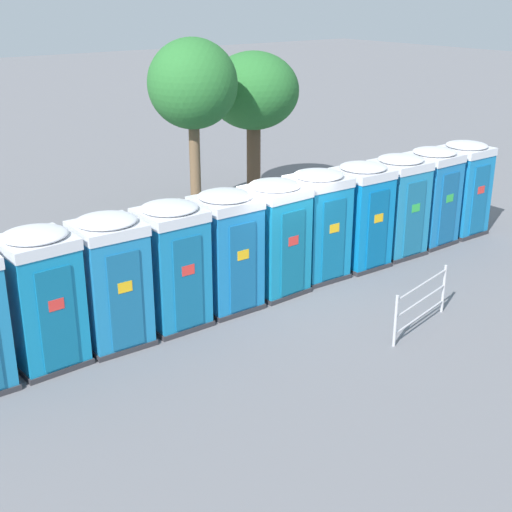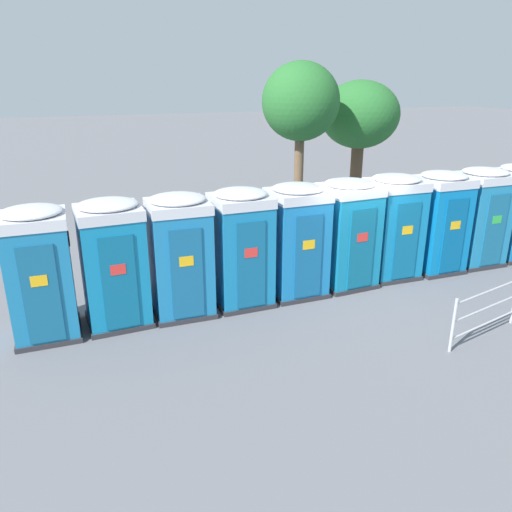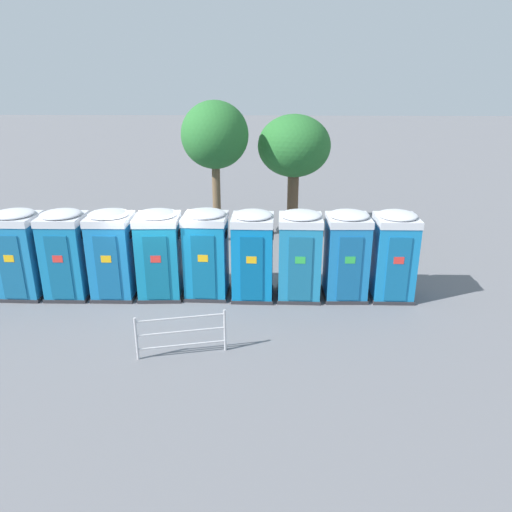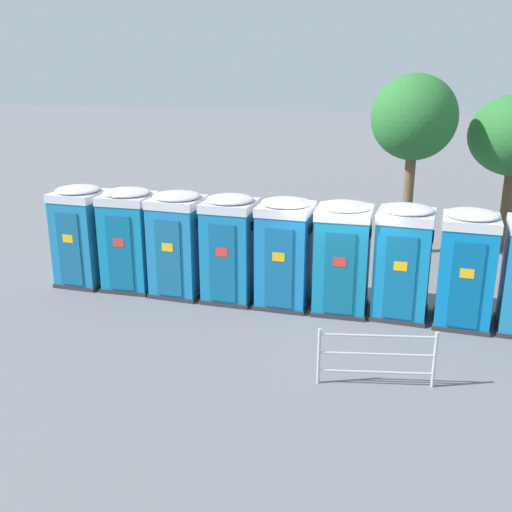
# 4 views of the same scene
# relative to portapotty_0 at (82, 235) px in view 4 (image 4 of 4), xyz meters

# --- Properties ---
(ground_plane) EXTENTS (120.00, 120.00, 0.00)m
(ground_plane) POSITION_rel_portapotty_0_xyz_m (6.62, 0.22, -1.28)
(ground_plane) COLOR slate
(portapotty_0) EXTENTS (1.18, 1.21, 2.54)m
(portapotty_0) POSITION_rel_portapotty_0_xyz_m (0.00, 0.00, 0.00)
(portapotty_0) COLOR #2D2D33
(portapotty_0) RESTS_ON ground
(portapotty_1) EXTENTS (1.27, 1.25, 2.54)m
(portapotty_1) POSITION_rel_portapotty_0_xyz_m (1.32, 0.06, -0.00)
(portapotty_1) COLOR #2D2D33
(portapotty_1) RESTS_ON ground
(portapotty_2) EXTENTS (1.24, 1.22, 2.54)m
(portapotty_2) POSITION_rel_portapotty_0_xyz_m (2.65, 0.03, -0.00)
(portapotty_2) COLOR #2D2D33
(portapotty_2) RESTS_ON ground
(portapotty_3) EXTENTS (1.20, 1.21, 2.54)m
(portapotty_3) POSITION_rel_portapotty_0_xyz_m (3.97, 0.04, -0.00)
(portapotty_3) COLOR #2D2D33
(portapotty_3) RESTS_ON ground
(portapotty_4) EXTENTS (1.21, 1.21, 2.54)m
(portapotty_4) POSITION_rel_portapotty_0_xyz_m (5.29, 0.07, -0.00)
(portapotty_4) COLOR #2D2D33
(portapotty_4) RESTS_ON ground
(portapotty_5) EXTENTS (1.28, 1.25, 2.54)m
(portapotty_5) POSITION_rel_portapotty_0_xyz_m (6.62, 0.10, -0.00)
(portapotty_5) COLOR #2D2D33
(portapotty_5) RESTS_ON ground
(portapotty_6) EXTENTS (1.25, 1.23, 2.54)m
(portapotty_6) POSITION_rel_portapotty_0_xyz_m (7.94, 0.19, -0.00)
(portapotty_6) COLOR #2D2D33
(portapotty_6) RESTS_ON ground
(portapotty_7) EXTENTS (1.20, 1.22, 2.54)m
(portapotty_7) POSITION_rel_portapotty_0_xyz_m (9.26, 0.11, -0.00)
(portapotty_7) COLOR #2D2D33
(portapotty_7) RESTS_ON ground
(street_tree_0) EXTENTS (2.41, 2.41, 5.19)m
(street_tree_0) POSITION_rel_portapotty_0_xyz_m (7.76, 5.05, 2.66)
(street_tree_0) COLOR brown
(street_tree_0) RESTS_ON ground
(event_barrier) EXTENTS (2.01, 0.50, 1.05)m
(event_barrier) POSITION_rel_portapotty_0_xyz_m (7.75, -3.11, -0.72)
(event_barrier) COLOR #B7B7BC
(event_barrier) RESTS_ON ground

